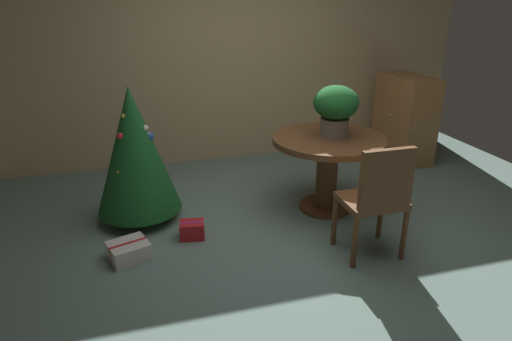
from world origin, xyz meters
The scene contains 9 objects.
ground_plane centered at (0.00, 0.00, 0.00)m, with size 6.60×6.60×0.00m, color slate.
back_wall_panel centered at (0.00, 2.20, 1.30)m, with size 6.00×0.10×2.60m, color tan.
round_dining_table centered at (0.49, 0.43, 0.55)m, with size 1.08×1.08×0.75m.
flower_vase centered at (0.54, 0.45, 1.03)m, with size 0.42×0.42×0.48m.
wooden_chair_near centered at (0.49, -0.48, 0.54)m, with size 0.48×0.40×0.96m.
holiday_tree centered at (-1.29, 0.72, 0.69)m, with size 0.77×0.77×1.27m.
gift_box_cream centered at (-1.42, 0.03, 0.07)m, with size 0.37×0.34×0.14m.
gift_box_red centered at (-0.88, 0.22, 0.08)m, with size 0.23×0.19×0.15m.
wooden_cabinet centered at (2.05, 1.52, 0.53)m, with size 0.45×0.83×1.07m.
Camera 1 is at (-1.26, -3.19, 1.99)m, focal length 30.87 mm.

